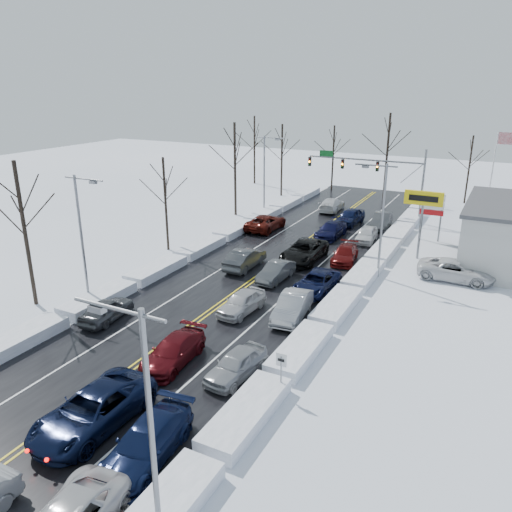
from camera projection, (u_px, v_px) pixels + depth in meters
The scene contains 42 objects.
ground at pixel (221, 303), 35.00m from camera, with size 160.00×160.00×0.00m, color white.
road_surface at pixel (235, 293), 36.68m from camera, with size 14.00×84.00×0.01m, color black.
snow_bank_left at pixel (153, 276), 39.95m from camera, with size 1.90×72.00×0.74m, color white.
snow_bank_right at pixel (334, 314), 33.42m from camera, with size 1.90×72.00×0.74m, color white.
traffic_signal_mast at pixel (377, 170), 55.23m from camera, with size 13.28×0.39×8.00m.
tires_plus_sign at pixel (423, 203), 42.28m from camera, with size 3.20×0.34×6.00m.
used_vehicles_sign at pixel (432, 207), 47.88m from camera, with size 2.20×0.22×4.65m.
speed_limit_sign at pixel (281, 366), 24.22m from camera, with size 0.55×0.09×2.35m.
flagpole at pixel (494, 171), 51.73m from camera, with size 1.87×1.20×10.00m.
streetlight_se at pixel (145, 422), 14.56m from camera, with size 3.20×0.25×9.00m.
streetlight_ne at pixel (380, 212), 38.08m from camera, with size 3.20×0.25×9.00m.
streetlight_sw at pixel (83, 230), 33.46m from camera, with size 3.20×0.25×9.00m.
streetlight_nw at pixel (266, 169), 56.98m from camera, with size 3.20×0.25×9.00m.
tree_left_b at pixel (21, 207), 32.60m from camera, with size 4.00×4.00×10.00m.
tree_left_c at pixel (165, 186), 44.28m from camera, with size 3.40×3.40×8.50m.
tree_left_d at pixel (235, 151), 55.88m from camera, with size 4.20×4.20×10.50m.
tree_left_e at pixel (282, 146), 66.02m from camera, with size 3.80×3.80×9.50m.
tree_far_a at pixel (254, 137), 74.04m from camera, with size 4.00×4.00×10.00m.
tree_far_b at pixel (334, 145), 69.96m from camera, with size 3.60×3.60×9.00m.
tree_far_c at pixel (388, 139), 64.37m from camera, with size 4.40×4.40×11.00m.
tree_far_d at pixel (471, 156), 61.91m from camera, with size 3.40×3.40×8.50m.
queued_car_2 at pixel (95, 426), 22.54m from camera, with size 2.85×6.19×1.72m, color black.
queued_car_3 at pixel (174, 363), 27.60m from camera, with size 1.99×4.91×1.42m, color #4C0A0F.
queued_car_4 at pixel (242, 312), 33.68m from camera, with size 1.73×4.29×1.46m, color silver.
queued_car_5 at pixel (276, 280), 39.09m from camera, with size 1.49×4.27×1.41m, color #424548.
queued_car_6 at pixel (304, 260), 43.45m from camera, with size 2.83×6.13×1.70m, color black.
queued_car_7 at pixel (331, 237), 49.91m from camera, with size 2.09×5.14×1.49m, color black.
queued_car_8 at pixel (350, 224), 54.49m from camera, with size 1.98×4.92×1.68m, color black.
queued_car_11 at pixel (148, 458), 20.60m from camera, with size 2.14×5.27×1.53m, color black.
queued_car_12 at pixel (236, 376), 26.34m from camera, with size 1.70×4.22×1.44m, color #95989C.
queued_car_13 at pixel (292, 317), 32.90m from camera, with size 1.69×4.84×1.59m, color #979A9F.
queued_car_14 at pixel (316, 291), 37.06m from camera, with size 2.35×5.10×1.42m, color black.
queued_car_15 at pixel (344, 261), 43.17m from camera, with size 1.87×4.61×1.34m, color #500B0A.
queued_car_16 at pixel (366, 241), 48.57m from camera, with size 1.72×4.27×1.45m, color silver.
queued_car_17 at pixel (381, 228), 53.07m from camera, with size 1.70×4.89×1.61m, color #3A3C3F.
oncoming_car_0 at pixel (245, 268), 41.72m from camera, with size 1.72×4.94×1.63m, color #3B3D40.
oncoming_car_1 at pixel (266, 230), 52.46m from camera, with size 2.66×5.77×1.60m, color #4F100A.
oncoming_car_2 at pixel (331, 211), 60.10m from camera, with size 2.17×5.35×1.55m, color silver.
oncoming_car_3 at pixel (108, 320), 32.61m from camera, with size 1.70×4.23×1.44m, color #434549.
parked_car_0 at pixel (455, 280), 39.14m from camera, with size 2.67×5.78×1.61m, color silver.
parked_car_1 at pixel (496, 268), 41.62m from camera, with size 2.34×5.76×1.67m, color #BABABD.
parked_car_2 at pixel (476, 251), 45.82m from camera, with size 1.77×4.40×1.50m, color black.
Camera 1 is at (16.71, -27.33, 14.70)m, focal length 35.00 mm.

